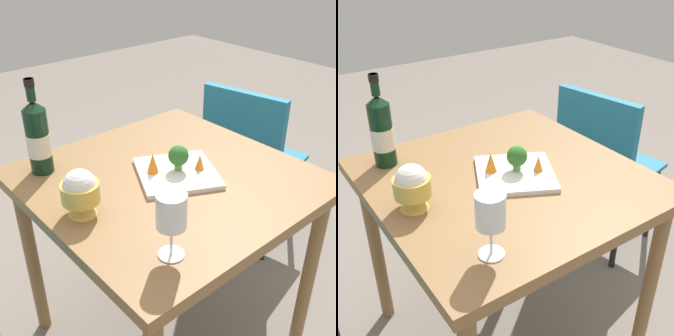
# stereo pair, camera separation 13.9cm
# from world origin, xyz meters

# --- Properties ---
(ground_plane) EXTENTS (8.00, 8.00, 0.00)m
(ground_plane) POSITION_xyz_m (0.00, 0.00, 0.00)
(ground_plane) COLOR gray
(dining_table) EXTENTS (0.86, 0.86, 0.75)m
(dining_table) POSITION_xyz_m (0.00, 0.00, 0.66)
(dining_table) COLOR olive
(dining_table) RESTS_ON ground_plane
(chair_near_window) EXTENTS (0.47, 0.47, 0.85)m
(chair_near_window) POSITION_xyz_m (-0.69, -0.21, 0.53)
(chair_near_window) COLOR teal
(chair_near_window) RESTS_ON ground_plane
(wine_bottle) EXTENTS (0.08, 0.08, 0.32)m
(wine_bottle) POSITION_xyz_m (0.29, -0.30, 0.88)
(wine_bottle) COLOR black
(wine_bottle) RESTS_ON dining_table
(wine_glass) EXTENTS (0.08, 0.08, 0.18)m
(wine_glass) POSITION_xyz_m (0.25, 0.30, 0.88)
(wine_glass) COLOR white
(wine_glass) RESTS_ON dining_table
(rice_bowl) EXTENTS (0.11, 0.11, 0.14)m
(rice_bowl) POSITION_xyz_m (0.32, 0.00, 0.83)
(rice_bowl) COLOR gold
(rice_bowl) RESTS_ON dining_table
(serving_plate) EXTENTS (0.34, 0.34, 0.02)m
(serving_plate) POSITION_xyz_m (-0.03, 0.02, 0.76)
(serving_plate) COLOR white
(serving_plate) RESTS_ON dining_table
(broccoli_floret) EXTENTS (0.07, 0.07, 0.09)m
(broccoli_floret) POSITION_xyz_m (-0.04, 0.01, 0.82)
(broccoli_floret) COLOR #729E4C
(broccoli_floret) RESTS_ON serving_plate
(carrot_garnish_left) EXTENTS (0.03, 0.03, 0.05)m
(carrot_garnish_left) POSITION_xyz_m (-0.09, 0.06, 0.79)
(carrot_garnish_left) COLOR orange
(carrot_garnish_left) RESTS_ON serving_plate
(carrot_garnish_right) EXTENTS (0.04, 0.04, 0.07)m
(carrot_garnish_right) POSITION_xyz_m (0.04, -0.03, 0.80)
(carrot_garnish_right) COLOR orange
(carrot_garnish_right) RESTS_ON serving_plate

